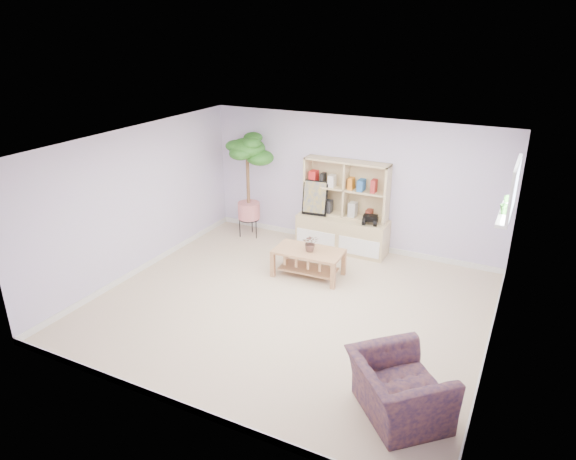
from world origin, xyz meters
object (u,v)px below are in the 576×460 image
at_px(floor_tree, 248,187).
at_px(armchair, 399,385).
at_px(storage_unit, 343,207).
at_px(coffee_table, 308,263).

bearing_deg(floor_tree, armchair, -42.26).
xyz_separation_m(floor_tree, armchair, (3.92, -3.56, -0.63)).
xyz_separation_m(storage_unit, armchair, (2.07, -3.76, -0.46)).
distance_m(storage_unit, floor_tree, 1.87).
distance_m(coffee_table, armchair, 3.34).
bearing_deg(coffee_table, storage_unit, 82.28).
bearing_deg(coffee_table, armchair, -51.80).
height_order(storage_unit, coffee_table, storage_unit).
relative_size(storage_unit, armchair, 1.66).
xyz_separation_m(storage_unit, coffee_table, (-0.11, -1.24, -0.60)).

